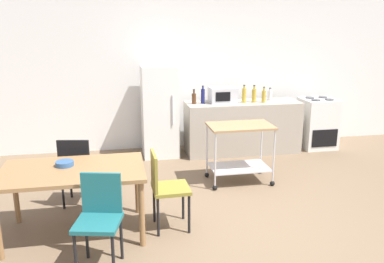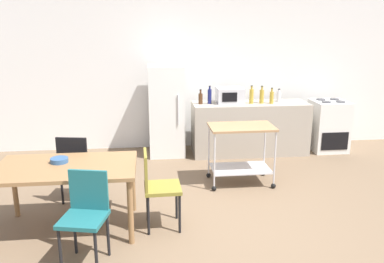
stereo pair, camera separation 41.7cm
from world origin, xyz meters
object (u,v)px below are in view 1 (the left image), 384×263
chair_olive (165,185)px  bottle_hot_sauce (194,98)px  bottle_sesame_oil (270,95)px  stove_oven (318,123)px  kitchen_cart (240,144)px  bottle_soy_sauce (244,95)px  bottle_vinegar (203,96)px  refrigerator (160,111)px  chair_teal (99,215)px  fruit_bowl (65,164)px  dining_table (73,176)px  microwave (223,95)px  chair_black (77,166)px  bottle_olive_oil (264,96)px  bottle_soda (254,95)px

chair_olive → bottle_hot_sauce: (0.82, 2.55, 0.48)m
bottle_sesame_oil → stove_oven: bearing=-4.0°
kitchen_cart → bottle_soy_sauce: bearing=70.3°
kitchen_cart → bottle_vinegar: bottle_vinegar is taller
bottle_vinegar → bottle_sesame_oil: bottle_vinegar is taller
bottle_soy_sauce → refrigerator: bearing=174.5°
chair_teal → bottle_soy_sauce: size_ratio=2.90×
stove_oven → bottle_vinegar: 2.24m
refrigerator → fruit_bowl: refrigerator is taller
dining_table → bottle_hot_sauce: size_ratio=6.00×
stove_oven → kitchen_cart: (-1.92, -1.38, 0.12)m
bottle_soy_sauce → kitchen_cart: bearing=-109.7°
stove_oven → dining_table: bearing=-148.8°
refrigerator → bottle_vinegar: 0.78m
chair_olive → stove_oven: stove_oven is taller
chair_olive → microwave: (1.34, 2.59, 0.51)m
bottle_vinegar → fruit_bowl: bearing=-130.6°
bottle_vinegar → bottle_sesame_oil: size_ratio=1.38×
stove_oven → bottle_sesame_oil: (-0.93, 0.07, 0.54)m
chair_black → chair_olive: same height
stove_oven → fruit_bowl: bearing=-150.5°
stove_oven → chair_teal: bearing=-140.5°
bottle_vinegar → microwave: bearing=5.4°
dining_table → bottle_olive_oil: bottle_olive_oil is taller
bottle_olive_oil → fruit_bowl: size_ratio=1.41×
microwave → fruit_bowl: 3.41m
bottle_vinegar → bottle_olive_oil: 1.06m
stove_oven → bottle_soda: 1.40m
chair_teal → bottle_soy_sauce: bearing=65.7°
dining_table → chair_black: 0.75m
chair_olive → bottle_soy_sauce: size_ratio=2.90×
bottle_vinegar → fruit_bowl: bottle_vinegar is taller
bottle_soda → refrigerator: bearing=175.0°
chair_teal → bottle_sesame_oil: 4.36m
chair_black → bottle_soy_sauce: (2.69, 1.70, 0.51)m
chair_black → bottle_sesame_oil: bottle_sesame_oil is taller
stove_oven → bottle_olive_oil: size_ratio=3.39×
dining_table → kitchen_cart: bearing=27.0°
bottle_soy_sauce → bottle_hot_sauce: bearing=176.4°
chair_teal → stove_oven: 4.96m
stove_oven → refrigerator: bearing=178.4°
chair_black → bottle_soy_sauce: bearing=-137.4°
bottle_vinegar → bottle_soda: 0.89m
kitchen_cart → fruit_bowl: 2.50m
fruit_bowl → chair_black: bearing=84.1°
refrigerator → bottle_soy_sauce: refrigerator is taller
bottle_soda → bottle_sesame_oil: size_ratio=1.35×
stove_oven → bottle_vinegar: (-2.16, 0.00, 0.58)m
stove_oven → bottle_hot_sauce: bottle_hot_sauce is taller
chair_olive → microwave: size_ratio=1.93×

